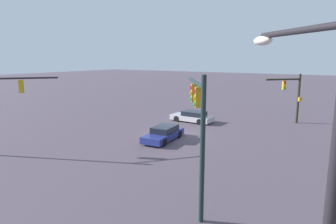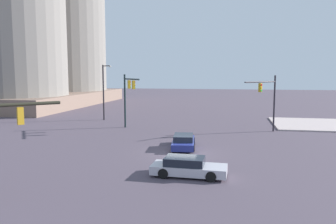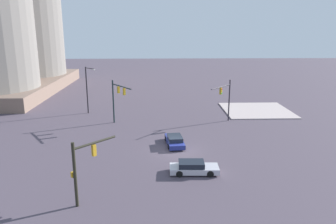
{
  "view_description": "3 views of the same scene",
  "coord_description": "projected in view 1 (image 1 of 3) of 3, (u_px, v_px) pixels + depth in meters",
  "views": [
    {
      "loc": [
        22.26,
        13.8,
        7.02
      ],
      "look_at": [
        1.57,
        0.41,
        2.47
      ],
      "focal_mm": 31.37,
      "sensor_mm": 36.0,
      "label": 1
    },
    {
      "loc": [
        -26.6,
        -3.98,
        6.45
      ],
      "look_at": [
        1.85,
        1.5,
        3.12
      ],
      "focal_mm": 35.84,
      "sensor_mm": 36.0,
      "label": 2
    },
    {
      "loc": [
        -35.26,
        2.07,
        13.76
      ],
      "look_at": [
        2.71,
        0.89,
        3.88
      ],
      "focal_mm": 34.9,
      "sensor_mm": 36.0,
      "label": 3
    }
  ],
  "objects": [
    {
      "name": "sedan_car_waiting_far",
      "position": [
        164.0,
        134.0,
        25.37
      ],
      "size": [
        4.86,
        2.31,
        1.21
      ],
      "rotation": [
        0.0,
        0.0,
        0.1
      ],
      "color": "navy",
      "rests_on": "ground"
    },
    {
      "name": "traffic_signal_cross_street",
      "position": [
        199.0,
        117.0,
        13.32
      ],
      "size": [
        4.5,
        3.16,
        6.37
      ],
      "rotation": [
        0.0,
        0.0,
        -2.54
      ],
      "color": "black",
      "rests_on": "ground"
    },
    {
      "name": "traffic_signal_opposite_side",
      "position": [
        293.0,
        92.0,
        31.42
      ],
      "size": [
        3.13,
        3.23,
        5.34
      ],
      "rotation": [
        0.0,
        0.0,
        -0.76
      ],
      "color": "black",
      "rests_on": "ground"
    },
    {
      "name": "sedan_car_approaching",
      "position": [
        192.0,
        117.0,
        32.65
      ],
      "size": [
        2.08,
        4.79,
        1.21
      ],
      "rotation": [
        0.0,
        0.0,
        -1.6
      ],
      "color": "#B9B4BE",
      "rests_on": "ground"
    },
    {
      "name": "traffic_signal_near_corner",
      "position": [
        1.0,
        98.0,
        21.18
      ],
      "size": [
        4.11,
        3.53,
        6.26
      ],
      "rotation": [
        0.0,
        0.0,
        2.44
      ],
      "color": "#231F27",
      "rests_on": "ground"
    },
    {
      "name": "ground_plane",
      "position": [
        173.0,
        135.0,
        27.02
      ],
      "size": [
        228.83,
        228.83,
        0.0
      ],
      "primitive_type": "plane",
      "color": "#4B404C"
    },
    {
      "name": "streetlamp_curved_arm",
      "position": [
        315.0,
        213.0,
        4.86
      ],
      "size": [
        2.11,
        2.07,
        7.64
      ],
      "rotation": [
        0.0,
        0.0,
        -2.37
      ],
      "color": "black",
      "rests_on": "ground"
    }
  ]
}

